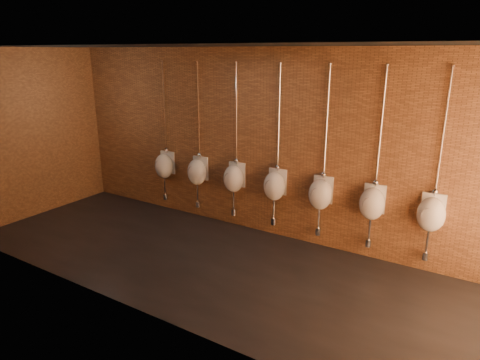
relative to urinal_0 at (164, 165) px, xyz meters
The scene contains 9 objects.
ground 2.76m from the urinal_0, 31.76° to the right, with size 8.50×8.50×0.00m, color black.
room_shell 2.80m from the urinal_0, 31.76° to the right, with size 8.54×3.04×3.22m.
urinal_0 is the anchor object (origin of this frame).
urinal_1 0.82m from the urinal_0, ahead, with size 0.41×0.36×2.72m.
urinal_2 1.65m from the urinal_0, ahead, with size 0.41×0.36×2.72m.
urinal_3 2.47m from the urinal_0, ahead, with size 0.41×0.36×2.72m.
urinal_4 3.29m from the urinal_0, ahead, with size 0.41×0.36×2.72m.
urinal_5 4.11m from the urinal_0, ahead, with size 0.41×0.36×2.72m.
urinal_6 4.94m from the urinal_0, ahead, with size 0.41×0.36×2.72m.
Camera 1 is at (3.42, -4.79, 3.14)m, focal length 32.00 mm.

